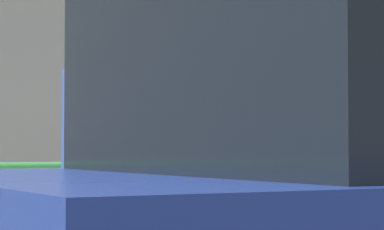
{
  "coord_description": "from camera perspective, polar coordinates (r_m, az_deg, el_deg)",
  "views": [
    {
      "loc": [
        -2.71,
        -3.14,
        1.22
      ],
      "look_at": [
        -0.58,
        0.6,
        1.39
      ],
      "focal_mm": 78.83,
      "sensor_mm": 36.0,
      "label": 1
    }
  ],
  "objects": [
    {
      "name": "background_railing",
      "position": [
        6.26,
        -3.95,
        -5.69
      ],
      "size": [
        24.06,
        0.06,
        0.99
      ],
      "color": "#2D7A38",
      "rests_on": "sidewalk_curb"
    },
    {
      "name": "pedestrian_at_meter",
      "position": [
        4.08,
        -4.57,
        -3.97
      ],
      "size": [
        0.69,
        0.53,
        1.68
      ],
      "rotation": [
        0.0,
        0.0,
        -0.2
      ],
      "color": "brown",
      "rests_on": "sidewalk_curb"
    },
    {
      "name": "backdrop_wall",
      "position": [
        8.4,
        -10.74,
        1.87
      ],
      "size": [
        32.0,
        0.5,
        3.64
      ],
      "primitive_type": "cube",
      "color": "gray",
      "rests_on": "ground"
    },
    {
      "name": "parking_meter",
      "position": [
        4.3,
        4.41,
        -2.46
      ],
      "size": [
        0.17,
        0.19,
        1.47
      ],
      "rotation": [
        0.0,
        0.0,
        3.06
      ],
      "color": "slate",
      "rests_on": "sidewalk_curb"
    }
  ]
}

